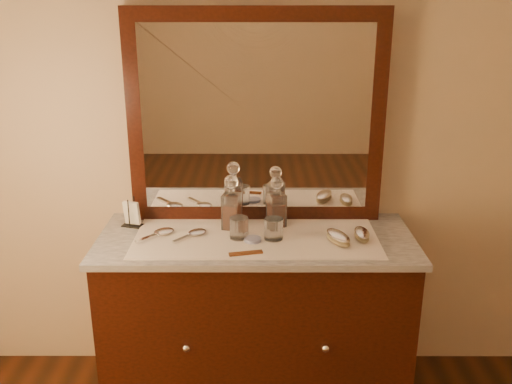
# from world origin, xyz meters

# --- Properties ---
(dresser_cabinet) EXTENTS (1.40, 0.55, 0.82)m
(dresser_cabinet) POSITION_xyz_m (0.00, 1.96, 0.41)
(dresser_cabinet) COLOR black
(dresser_cabinet) RESTS_ON floor
(knob_left) EXTENTS (0.04, 0.04, 0.04)m
(knob_left) POSITION_xyz_m (-0.30, 1.67, 0.45)
(knob_left) COLOR silver
(knob_left) RESTS_ON dresser_cabinet
(knob_right) EXTENTS (0.04, 0.04, 0.04)m
(knob_right) POSITION_xyz_m (0.30, 1.67, 0.45)
(knob_right) COLOR silver
(knob_right) RESTS_ON dresser_cabinet
(marble_top) EXTENTS (1.44, 0.59, 0.03)m
(marble_top) POSITION_xyz_m (0.00, 1.96, 0.83)
(marble_top) COLOR silver
(marble_top) RESTS_ON dresser_cabinet
(mirror_frame) EXTENTS (1.20, 0.08, 1.00)m
(mirror_frame) POSITION_xyz_m (0.00, 2.20, 1.35)
(mirror_frame) COLOR black
(mirror_frame) RESTS_ON marble_top
(mirror_glass) EXTENTS (1.06, 0.01, 0.86)m
(mirror_glass) POSITION_xyz_m (0.00, 2.17, 1.35)
(mirror_glass) COLOR white
(mirror_glass) RESTS_ON marble_top
(lace_runner) EXTENTS (1.10, 0.45, 0.00)m
(lace_runner) POSITION_xyz_m (0.00, 1.94, 0.85)
(lace_runner) COLOR white
(lace_runner) RESTS_ON marble_top
(pin_dish) EXTENTS (0.10, 0.10, 0.01)m
(pin_dish) POSITION_xyz_m (-0.01, 1.90, 0.86)
(pin_dish) COLOR white
(pin_dish) RESTS_ON lace_runner
(comb) EXTENTS (0.15, 0.06, 0.01)m
(comb) POSITION_xyz_m (-0.04, 1.76, 0.86)
(comb) COLOR brown
(comb) RESTS_ON lace_runner
(napkin_rack) EXTENTS (0.11, 0.08, 0.14)m
(napkin_rack) POSITION_xyz_m (-0.59, 2.08, 0.91)
(napkin_rack) COLOR black
(napkin_rack) RESTS_ON marble_top
(decanter_left) EXTENTS (0.10, 0.10, 0.26)m
(decanter_left) POSITION_xyz_m (-0.11, 2.05, 0.95)
(decanter_left) COLOR #8F3714
(decanter_left) RESTS_ON lace_runner
(decanter_right) EXTENTS (0.10, 0.10, 0.25)m
(decanter_right) POSITION_xyz_m (0.10, 2.08, 0.95)
(decanter_right) COLOR #8F3714
(decanter_right) RESTS_ON lace_runner
(brush_near) EXTENTS (0.13, 0.18, 0.05)m
(brush_near) POSITION_xyz_m (0.36, 1.88, 0.88)
(brush_near) COLOR #918059
(brush_near) RESTS_ON lace_runner
(brush_far) EXTENTS (0.06, 0.14, 0.04)m
(brush_far) POSITION_xyz_m (0.48, 1.93, 0.87)
(brush_far) COLOR #918059
(brush_far) RESTS_ON lace_runner
(hand_mirror_outer) EXTENTS (0.18, 0.19, 0.02)m
(hand_mirror_outer) POSITION_xyz_m (-0.44, 1.97, 0.86)
(hand_mirror_outer) COLOR silver
(hand_mirror_outer) RESTS_ON lace_runner
(hand_mirror_inner) EXTENTS (0.16, 0.18, 0.02)m
(hand_mirror_inner) POSITION_xyz_m (-0.28, 1.97, 0.86)
(hand_mirror_inner) COLOR silver
(hand_mirror_inner) RESTS_ON lace_runner
(tumblers) EXTENTS (0.24, 0.10, 0.10)m
(tumblers) POSITION_xyz_m (0.00, 1.93, 0.90)
(tumblers) COLOR white
(tumblers) RESTS_ON lace_runner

